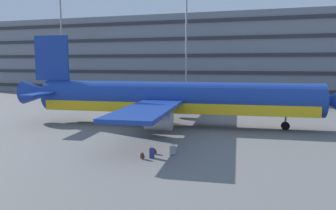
# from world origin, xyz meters

# --- Properties ---
(ground_plane) EXTENTS (600.00, 600.00, 0.00)m
(ground_plane) POSITION_xyz_m (0.00, 0.00, 0.00)
(ground_plane) COLOR slate
(terminal_structure) EXTENTS (120.70, 20.05, 17.60)m
(terminal_structure) POSITION_xyz_m (0.00, 43.06, 8.80)
(terminal_structure) COLOR slate
(terminal_structure) RESTS_ON ground_plane
(airliner) EXTENTS (38.06, 30.82, 10.54)m
(airliner) POSITION_xyz_m (4.37, 0.52, 3.09)
(airliner) COLOR navy
(airliner) RESTS_ON ground_plane
(light_mast_far_left) EXTENTS (1.80, 0.50, 23.20)m
(light_mast_far_left) POSITION_xyz_m (-29.16, 27.86, 13.31)
(light_mast_far_left) COLOR gray
(light_mast_far_left) RESTS_ON ground_plane
(light_mast_left) EXTENTS (1.80, 0.50, 25.49)m
(light_mast_left) POSITION_xyz_m (-1.02, 27.86, 14.49)
(light_mast_left) COLOR gray
(light_mast_left) RESTS_ON ground_plane
(suitcase_teal) EXTENTS (0.45, 0.36, 0.84)m
(suitcase_teal) POSITION_xyz_m (6.83, -12.77, 0.40)
(suitcase_teal) COLOR navy
(suitcase_teal) RESTS_ON ground_plane
(suitcase_laid_flat) EXTENTS (0.50, 0.48, 0.86)m
(suitcase_laid_flat) POSITION_xyz_m (8.11, -11.48, 0.38)
(suitcase_laid_flat) COLOR gray
(suitcase_laid_flat) RESTS_ON ground_plane
(backpack_purple) EXTENTS (0.31, 0.33, 0.57)m
(backpack_purple) POSITION_xyz_m (6.28, -13.28, 0.25)
(backpack_purple) COLOR #592619
(backpack_purple) RESTS_ON ground_plane
(backpack_large) EXTENTS (0.25, 0.37, 0.45)m
(backpack_large) POSITION_xyz_m (6.69, -11.65, 0.19)
(backpack_large) COLOR #592619
(backpack_large) RESTS_ON ground_plane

